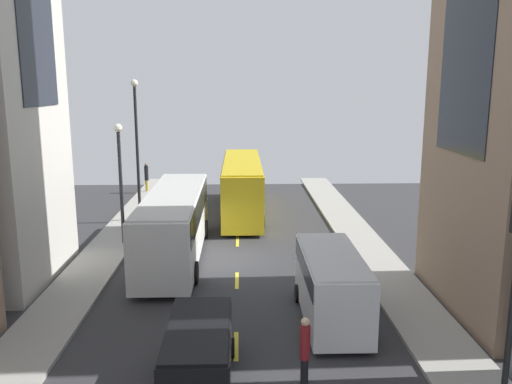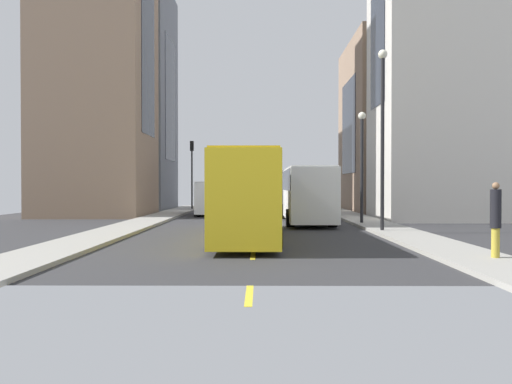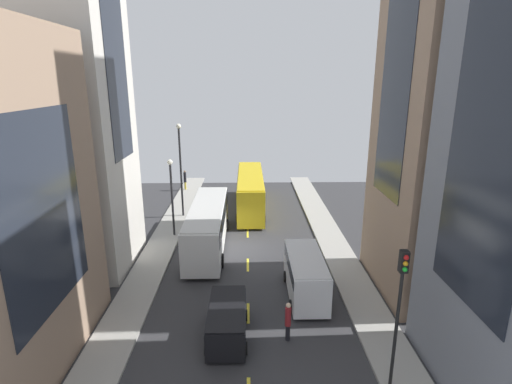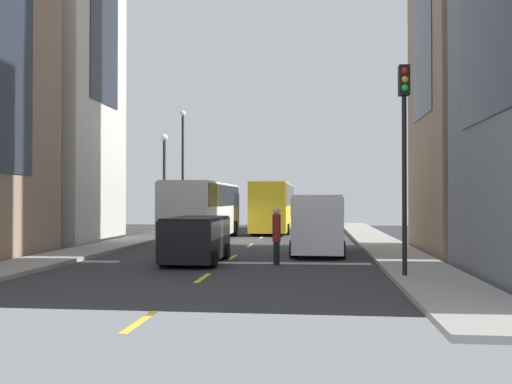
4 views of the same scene
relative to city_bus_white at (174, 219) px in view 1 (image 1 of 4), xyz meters
name	(u,v)px [view 1 (image 1 of 4)]	position (x,y,z in m)	size (l,w,h in m)	color
ground_plane	(237,259)	(3.09, -0.21, -2.01)	(39.96, 39.96, 0.00)	#333335
sidewalk_west	(100,259)	(-3.71, -0.21, -1.93)	(2.34, 44.00, 0.15)	#9E9B93
sidewalk_east	(372,256)	(9.90, -0.21, -1.93)	(2.34, 44.00, 0.15)	#9E9B93
lane_stripe_2	(236,346)	(3.09, -9.21, -2.00)	(0.16, 2.00, 0.01)	yellow
lane_stripe_3	(237,280)	(3.09, -3.21, -2.00)	(0.16, 2.00, 0.01)	yellow
lane_stripe_4	(237,241)	(3.09, 2.79, -2.00)	(0.16, 2.00, 0.01)	yellow
lane_stripe_5	(238,215)	(3.09, 8.79, -2.00)	(0.16, 2.00, 0.01)	yellow
lane_stripe_6	(238,196)	(3.09, 14.79, -2.00)	(0.16, 2.00, 0.01)	yellow
lane_stripe_7	(238,182)	(3.09, 20.79, -2.00)	(0.16, 2.00, 0.01)	yellow
city_bus_white	(174,219)	(0.00, 0.00, 0.00)	(2.80, 11.36, 3.35)	silver
streetcar_yellow	(242,182)	(3.39, 9.33, 0.12)	(2.70, 12.34, 3.59)	yellow
delivery_van_white	(332,282)	(6.57, -7.37, -0.49)	(2.25, 5.62, 2.58)	white
car_black_0	(199,349)	(2.03, -11.27, -0.99)	(2.04, 4.42, 1.73)	black
pedestrian_walking_far	(305,349)	(5.08, -11.62, -0.85)	(0.30, 0.30, 2.11)	black
pedestrian_waiting_curb	(147,176)	(-4.18, 16.25, -0.65)	(0.32, 0.32, 2.26)	gold
streetlamp_near	(120,170)	(-3.04, 2.21, 2.11)	(0.44, 0.44, 6.40)	black
streetlamp_far	(137,138)	(-3.04, 7.07, 3.33)	(0.44, 0.44, 8.68)	black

